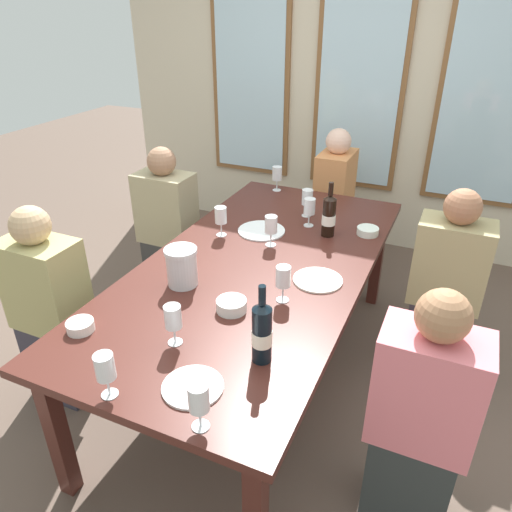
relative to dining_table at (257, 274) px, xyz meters
name	(u,v)px	position (x,y,z in m)	size (l,w,h in m)	color
ground_plane	(257,372)	(0.00, 0.00, -0.68)	(12.00, 12.00, 0.00)	brown
back_wall_with_windows	(362,70)	(0.00, 2.03, 0.77)	(4.30, 0.10, 2.90)	beige
dining_table	(257,274)	(0.00, 0.00, 0.00)	(1.10, 2.26, 0.74)	#49201A
white_plate_0	(318,280)	(0.34, -0.04, 0.07)	(0.24, 0.24, 0.01)	white
white_plate_1	(261,231)	(-0.13, 0.36, 0.07)	(0.28, 0.28, 0.01)	white
white_plate_2	(193,387)	(0.16, -0.91, 0.07)	(0.22, 0.22, 0.01)	white
metal_pitcher	(182,267)	(-0.24, -0.33, 0.16)	(0.16, 0.16, 0.19)	silver
wine_bottle_0	(329,216)	(0.24, 0.47, 0.19)	(0.08, 0.08, 0.32)	black
wine_bottle_1	(262,332)	(0.32, -0.68, 0.19)	(0.08, 0.08, 0.33)	black
tasting_bowl_0	(368,231)	(0.44, 0.58, 0.09)	(0.13, 0.13, 0.04)	white
tasting_bowl_1	(231,305)	(0.07, -0.43, 0.09)	(0.13, 0.13, 0.05)	white
tasting_bowl_2	(80,326)	(-0.43, -0.82, 0.09)	(0.11, 0.11, 0.04)	white
wine_glass_0	(221,216)	(-0.32, 0.22, 0.19)	(0.07, 0.07, 0.17)	white
wine_glass_1	(199,400)	(0.27, -1.05, 0.18)	(0.07, 0.07, 0.17)	white
wine_glass_2	(173,319)	(-0.03, -0.73, 0.18)	(0.07, 0.07, 0.17)	white
wine_glass_3	(307,198)	(0.03, 0.69, 0.18)	(0.07, 0.07, 0.17)	white
wine_glass_4	(277,175)	(-0.30, 1.03, 0.18)	(0.07, 0.07, 0.17)	white
wine_glass_5	(105,368)	(-0.09, -1.06, 0.19)	(0.07, 0.07, 0.17)	white
wine_glass_6	(271,225)	(-0.02, 0.22, 0.19)	(0.07, 0.07, 0.17)	white
wine_glass_7	(283,277)	(0.25, -0.27, 0.19)	(0.07, 0.07, 0.17)	white
wine_glass_8	(309,208)	(0.09, 0.55, 0.18)	(0.07, 0.07, 0.17)	white
seated_person_0	(51,312)	(-0.92, -0.55, -0.15)	(0.38, 0.24, 1.11)	#36333F
seated_person_1	(420,421)	(0.92, -0.52, -0.15)	(0.38, 0.24, 1.11)	#2F3433
seated_person_2	(168,230)	(-0.92, 0.53, -0.15)	(0.38, 0.24, 1.11)	#373535
seated_person_3	(445,288)	(0.92, 0.51, -0.15)	(0.38, 0.24, 1.11)	#3A313B
seated_person_4	(333,203)	(0.00, 1.48, -0.15)	(0.24, 0.38, 1.11)	#2C3139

